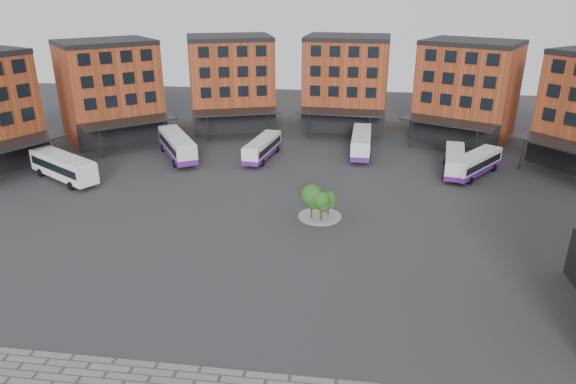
# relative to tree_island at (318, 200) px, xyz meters

# --- Properties ---
(ground) EXTENTS (160.00, 160.00, 0.00)m
(ground) POSITION_rel_tree_island_xyz_m (-1.85, -11.52, -2.01)
(ground) COLOR #28282B
(ground) RESTS_ON ground
(main_building) EXTENTS (94.14, 42.48, 14.60)m
(main_building) POSITION_rel_tree_island_xyz_m (-6.62, 26.72, 5.22)
(main_building) COLOR #9A3E21
(main_building) RESTS_ON ground
(tree_island) EXTENTS (4.40, 4.40, 3.65)m
(tree_island) POSITION_rel_tree_island_xyz_m (0.00, 0.00, 0.00)
(tree_island) COLOR gray
(tree_island) RESTS_ON ground
(bus_a) EXTENTS (10.81, 7.94, 3.14)m
(bus_a) POSITION_rel_tree_island_xyz_m (-31.17, 6.96, -0.14)
(bus_a) COLOR white
(bus_a) RESTS_ON ground
(bus_b) EXTENTS (8.47, 11.31, 3.29)m
(bus_b) POSITION_rel_tree_island_xyz_m (-20.53, 17.15, -0.23)
(bus_b) COLOR silver
(bus_b) RESTS_ON ground
(bus_c) EXTENTS (3.79, 10.07, 2.77)m
(bus_c) POSITION_rel_tree_island_xyz_m (-9.04, 18.45, -0.51)
(bus_c) COLOR white
(bus_c) RESTS_ON ground
(bus_d) EXTENTS (2.99, 11.03, 3.09)m
(bus_d) POSITION_rel_tree_island_xyz_m (4.18, 22.18, -0.33)
(bus_d) COLOR white
(bus_d) RESTS_ON ground
(bus_e) EXTENTS (3.77, 10.04, 2.76)m
(bus_e) POSITION_rel_tree_island_xyz_m (15.74, 16.03, -0.51)
(bus_e) COLOR white
(bus_e) RESTS_ON ground
(bus_f) EXTENTS (7.83, 9.39, 2.82)m
(bus_f) POSITION_rel_tree_island_xyz_m (18.11, 15.32, -0.48)
(bus_f) COLOR white
(bus_f) RESTS_ON ground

